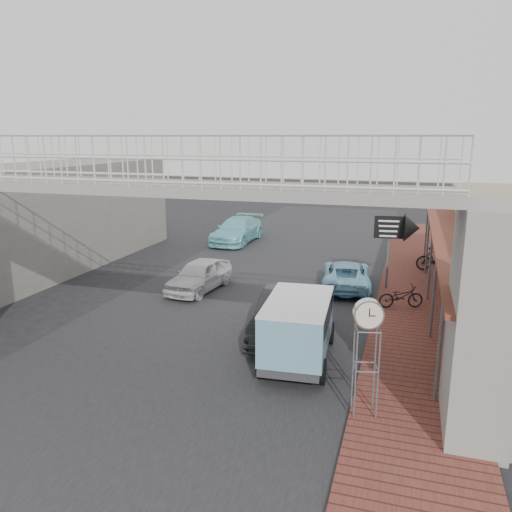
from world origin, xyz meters
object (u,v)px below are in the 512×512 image
Objects in this scene: motorcycle_far at (436,259)px; street_clock at (368,319)px; angkot_far at (237,230)px; angkot_van at (299,321)px; motorcycle_near at (401,296)px; dark_sedan at (284,314)px; angkot_curb at (346,275)px; arrow_sign at (409,229)px; white_hatchback at (199,275)px.

street_clock is (-2.04, -13.79, 1.72)m from motorcycle_far.
street_clock reaches higher than angkot_far.
angkot_van is 6.02m from motorcycle_near.
motorcycle_near is at bearing 150.01° from motorcycle_far.
street_clock is (2.93, -4.13, 1.65)m from dark_sedan.
angkot_curb is 0.83× the size of angkot_far.
angkot_curb is 10.26m from street_clock.
dark_sedan is 7.40m from arrow_sign.
arrow_sign is (2.82, 7.82, 1.44)m from angkot_van.
dark_sedan is 1.39× the size of arrow_sign.
dark_sedan is 2.67× the size of motorcycle_near.
angkot_far reaches higher than dark_sedan.
dark_sedan reaches higher than motorcycle_far.
motorcycle_near is 3.26m from arrow_sign.
white_hatchback is at bearing 130.99° from angkot_van.
arrow_sign reaches higher than street_clock.
angkot_curb is 1.34× the size of arrow_sign.
angkot_van is at bearing 133.45° from motorcycle_near.
street_clock is at bearing 92.27° from angkot_curb.
angkot_van is at bearing -66.14° from dark_sedan.
motorcycle_far is at bearing -141.43° from angkot_curb.
dark_sedan is 2.39× the size of motorcycle_far.
street_clock is (-0.62, -7.78, 1.84)m from motorcycle_near.
angkot_van is 2.42× the size of motorcycle_near.
angkot_van is at bearing 79.63° from angkot_curb.
motorcycle_near is at bearing 72.43° from street_clock.
arrow_sign is at bearing 179.91° from angkot_curb.
angkot_far is 16.73m from angkot_van.
dark_sedan is at bearing -63.42° from angkot_far.
dark_sedan is at bearing 136.12° from motorcycle_far.
angkot_far reaches higher than motorcycle_far.
arrow_sign is at bearing -34.74° from angkot_far.
dark_sedan is 1.60× the size of street_clock.
motorcycle_far is (3.72, 3.83, 0.07)m from angkot_curb.
angkot_far is 13.89m from motorcycle_near.
angkot_van is 12.08m from motorcycle_far.
angkot_curb is (5.85, 2.10, -0.06)m from white_hatchback.
motorcycle_far is 0.58× the size of arrow_sign.
dark_sedan is 5.96m from angkot_curb.
dark_sedan is at bearing -127.55° from arrow_sign.
white_hatchback is 1.39× the size of street_clock.
white_hatchback reaches higher than motorcycle_far.
arrow_sign is (2.42, 0.31, 2.06)m from angkot_curb.
angkot_van is (5.44, -5.41, 0.56)m from white_hatchback.
angkot_far is 19.91m from street_clock.
angkot_far is (-6.33, 13.42, 0.02)m from dark_sedan.
motorcycle_near is at bearing 43.01° from dark_sedan.
motorcycle_far is (1.42, 6.01, 0.12)m from motorcycle_near.
street_clock is (2.08, -2.45, 1.17)m from angkot_van.
angkot_van reaches higher than angkot_far.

